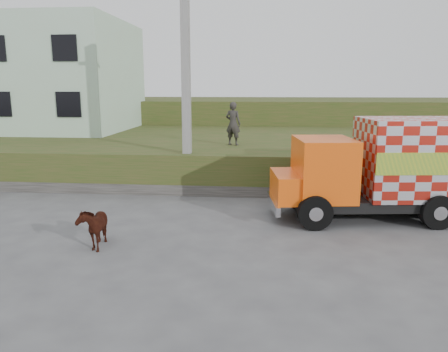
# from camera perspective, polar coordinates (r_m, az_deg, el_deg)

# --- Properties ---
(ground) EXTENTS (120.00, 120.00, 0.00)m
(ground) POSITION_cam_1_polar(r_m,az_deg,el_deg) (12.14, -3.87, -7.41)
(ground) COLOR #474749
(ground) RESTS_ON ground
(embankment) EXTENTS (40.00, 12.00, 1.50)m
(embankment) POSITION_cam_1_polar(r_m,az_deg,el_deg) (21.64, 0.36, 3.14)
(embankment) COLOR #2B4617
(embankment) RESTS_ON ground
(embankment_far) EXTENTS (40.00, 12.00, 3.00)m
(embankment_far) POSITION_cam_1_polar(r_m,az_deg,el_deg) (33.46, 2.20, 7.45)
(embankment_far) COLOR #2B4617
(embankment_far) RESTS_ON ground
(retaining_strip) EXTENTS (16.00, 0.50, 0.40)m
(retaining_strip) POSITION_cam_1_polar(r_m,az_deg,el_deg) (16.43, -8.42, -1.69)
(retaining_strip) COLOR #595651
(retaining_strip) RESTS_ON ground
(building) EXTENTS (10.00, 8.00, 6.00)m
(building) POSITION_cam_1_polar(r_m,az_deg,el_deg) (27.52, -23.02, 11.90)
(building) COLOR #A3BDA2
(building) RESTS_ON embankment
(utility_pole) EXTENTS (1.20, 0.30, 8.00)m
(utility_pole) POSITION_cam_1_polar(r_m,az_deg,el_deg) (16.17, -4.98, 12.04)
(utility_pole) COLOR gray
(utility_pole) RESTS_ON ground
(cargo_truck) EXTENTS (7.01, 3.05, 3.03)m
(cargo_truck) POSITION_cam_1_polar(r_m,az_deg,el_deg) (14.06, 21.99, 0.99)
(cargo_truck) COLOR black
(cargo_truck) RESTS_ON ground
(cow) EXTENTS (0.79, 1.36, 1.08)m
(cow) POSITION_cam_1_polar(r_m,az_deg,el_deg) (11.44, -16.66, -6.23)
(cow) COLOR #36170D
(cow) RESTS_ON ground
(pedestrian) EXTENTS (0.77, 0.63, 1.82)m
(pedestrian) POSITION_cam_1_polar(r_m,az_deg,el_deg) (18.51, 1.20, 6.87)
(pedestrian) COLOR #2D2A28
(pedestrian) RESTS_ON embankment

